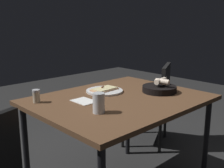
# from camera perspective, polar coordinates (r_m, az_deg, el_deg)

# --- Properties ---
(dining_table) EXTENTS (0.92, 1.16, 0.76)m
(dining_table) POSITION_cam_1_polar(r_m,az_deg,el_deg) (1.92, 1.55, -4.69)
(dining_table) COLOR brown
(dining_table) RESTS_ON ground
(pizza_plate) EXTENTS (0.27, 0.27, 0.04)m
(pizza_plate) POSITION_cam_1_polar(r_m,az_deg,el_deg) (2.05, -1.58, -1.34)
(pizza_plate) COLOR silver
(pizza_plate) RESTS_ON dining_table
(bread_basket) EXTENTS (0.25, 0.25, 0.10)m
(bread_basket) POSITION_cam_1_polar(r_m,az_deg,el_deg) (2.07, 9.89, -0.83)
(bread_basket) COLOR black
(bread_basket) RESTS_ON dining_table
(beer_glass) EXTENTS (0.07, 0.07, 0.12)m
(beer_glass) POSITION_cam_1_polar(r_m,az_deg,el_deg) (1.58, -2.79, -4.14)
(beer_glass) COLOR silver
(beer_glass) RESTS_ON dining_table
(pepper_shaker) EXTENTS (0.05, 0.05, 0.09)m
(pepper_shaker) POSITION_cam_1_polar(r_m,az_deg,el_deg) (1.85, -15.45, -2.58)
(pepper_shaker) COLOR #BFB299
(pepper_shaker) RESTS_ON dining_table
(napkin) EXTENTS (0.16, 0.12, 0.00)m
(napkin) POSITION_cam_1_polar(r_m,az_deg,el_deg) (1.82, -5.81, -3.56)
(napkin) COLOR white
(napkin) RESTS_ON dining_table
(chair_far) EXTENTS (0.60, 0.60, 0.84)m
(chair_far) POSITION_cam_1_polar(r_m,az_deg,el_deg) (2.85, 8.56, -3.07)
(chair_far) COLOR black
(chair_far) RESTS_ON ground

